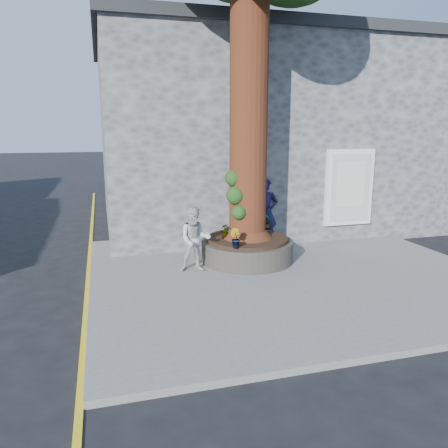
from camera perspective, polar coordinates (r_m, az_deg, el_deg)
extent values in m
plane|color=black|center=(9.08, 2.26, -9.46)|extent=(120.00, 120.00, 0.00)
cube|color=slate|center=(10.45, 8.45, -6.26)|extent=(9.00, 8.00, 0.12)
cube|color=yellow|center=(9.64, -17.44, -8.72)|extent=(0.10, 30.00, 0.01)
cube|color=#4C4E51|center=(16.06, 2.94, 11.01)|extent=(10.00, 8.00, 6.00)
cube|color=black|center=(16.29, 3.08, 22.16)|extent=(10.30, 8.30, 0.30)
cube|color=white|center=(13.24, 16.02, 4.62)|extent=(1.50, 0.12, 2.20)
cube|color=silver|center=(13.18, 16.16, 4.58)|extent=(1.25, 0.04, 1.95)
cube|color=silver|center=(13.16, 16.23, 5.00)|extent=(0.90, 0.02, 1.30)
cube|color=#4C4E51|center=(20.10, 25.48, 10.12)|extent=(6.00, 8.00, 6.00)
cylinder|color=black|center=(11.00, 3.04, -3.45)|extent=(2.30, 2.30, 0.52)
cylinder|color=black|center=(10.92, 3.05, -1.94)|extent=(2.04, 2.04, 0.08)
cylinder|color=#4C2913|center=(10.64, 3.30, 18.25)|extent=(0.90, 0.90, 7.50)
cone|color=#4C2913|center=(10.83, 3.08, 0.06)|extent=(1.24, 1.24, 0.70)
sphere|color=#1F4216|center=(10.39, 1.49, 3.76)|extent=(0.44, 0.44, 0.44)
sphere|color=#1F4216|center=(10.38, 1.96, 1.51)|extent=(0.36, 0.36, 0.36)
sphere|color=#1F4216|center=(10.45, 1.20, 6.02)|extent=(0.40, 0.40, 0.40)
imported|color=#1A173F|center=(12.23, 5.42, 1.47)|extent=(0.76, 0.56, 1.91)
imported|color=beige|center=(10.08, -3.81, -2.02)|extent=(0.80, 0.66, 1.51)
cube|color=white|center=(12.39, 6.42, -2.28)|extent=(0.22, 0.15, 0.28)
imported|color=gray|center=(11.93, 5.63, 0.44)|extent=(0.25, 0.26, 0.41)
imported|color=gray|center=(9.90, 1.44, -1.87)|extent=(0.33, 0.33, 0.44)
imported|color=gray|center=(10.75, 0.12, -0.93)|extent=(0.27, 0.27, 0.37)
imported|color=gray|center=(11.94, 5.62, 0.12)|extent=(0.32, 0.32, 0.27)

